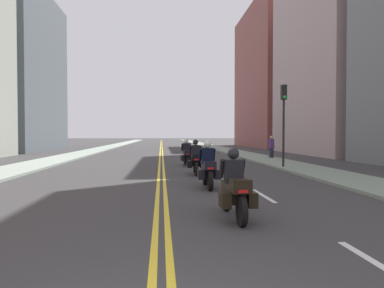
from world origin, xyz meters
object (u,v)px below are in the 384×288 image
object	(u,v)px
pedestrian_0	(271,147)
motorcycle_0	(234,190)
traffic_light_near	(284,111)
motorcycle_1	(208,169)
motorcycle_2	(196,160)
motorcycle_3	(186,155)

from	to	relation	value
pedestrian_0	motorcycle_0	bearing A→B (deg)	-133.03
pedestrian_0	traffic_light_near	bearing A→B (deg)	-126.03
motorcycle_1	motorcycle_0	bearing A→B (deg)	-90.01
motorcycle_1	motorcycle_2	distance (m)	4.29
motorcycle_0	motorcycle_3	xyz separation A→B (m)	(-0.10, 13.79, 0.01)
traffic_light_near	pedestrian_0	world-z (taller)	traffic_light_near
motorcycle_0	traffic_light_near	size ratio (longest dim) A/B	0.48
motorcycle_1	traffic_light_near	bearing A→B (deg)	53.07
motorcycle_0	pedestrian_0	size ratio (longest dim) A/B	1.23
motorcycle_2	motorcycle_1	bearing A→B (deg)	-87.35
motorcycle_3	motorcycle_1	bearing A→B (deg)	-91.62
motorcycle_1	motorcycle_3	bearing A→B (deg)	90.88
motorcycle_2	motorcycle_3	distance (m)	4.85
motorcycle_1	motorcycle_3	world-z (taller)	motorcycle_1
traffic_light_near	pedestrian_0	xyz separation A→B (m)	(1.70, 7.59, -2.23)
motorcycle_2	motorcycle_0	bearing A→B (deg)	-87.60
motorcycle_0	motorcycle_2	distance (m)	8.95
motorcycle_2	traffic_light_near	bearing A→B (deg)	27.23
traffic_light_near	pedestrian_0	distance (m)	8.09
motorcycle_1	motorcycle_2	size ratio (longest dim) A/B	0.99
motorcycle_1	motorcycle_3	size ratio (longest dim) A/B	0.97
motorcycle_2	traffic_light_near	distance (m)	6.08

